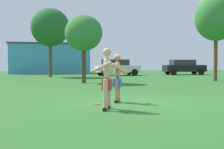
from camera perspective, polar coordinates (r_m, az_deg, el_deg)
ground_plane at (r=11.61m, az=3.28°, el=-4.58°), size 80.00×80.00×0.00m
player_with_cap at (r=11.32m, az=0.95°, el=-0.26°), size 0.68×0.67×1.63m
player_in_red at (r=9.56m, az=-0.89°, el=-0.44°), size 0.75×0.77×1.75m
frisbee at (r=10.79m, az=-2.52°, el=-5.03°), size 0.25×0.25×0.03m
car_white_near_post at (r=33.37m, az=0.80°, el=1.24°), size 4.41×2.27×1.58m
car_black_far_end at (r=36.52m, az=12.00°, el=1.28°), size 4.39×2.22×1.58m
outbuilding_behind_lot at (r=40.53m, az=-10.53°, el=2.71°), size 9.36×4.75×3.53m
tree_left_field at (r=21.88m, az=-4.81°, el=6.93°), size 2.42×2.42×4.36m
tree_right_field at (r=25.34m, az=17.13°, el=9.09°), size 3.00×3.00×6.12m
tree_behind_players at (r=30.98m, az=-10.37°, el=7.80°), size 3.44×3.44×6.15m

